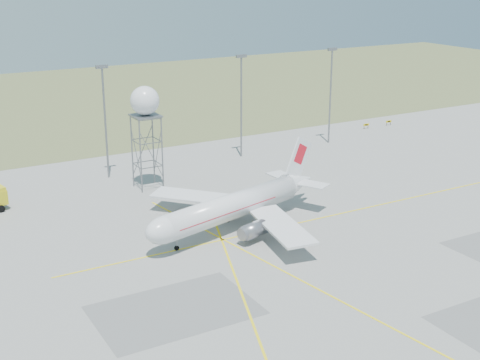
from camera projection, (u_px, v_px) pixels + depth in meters
ground at (400, 324)px, 72.49m from camera, size 400.00×400.00×0.00m
grass_strip at (55, 102)px, 188.01m from camera, size 400.00×120.00×0.03m
mast_b at (105, 113)px, 118.49m from camera, size 2.20×0.50×20.50m
mast_c at (241, 98)px, 131.73m from camera, size 2.20×0.50×20.50m
mast_d at (331, 88)px, 142.13m from camera, size 2.20×0.50×20.50m
taxi_sign_near at (366, 125)px, 157.91m from camera, size 1.60×0.17×1.20m
taxi_sign_far at (389, 122)px, 161.22m from camera, size 1.60×0.17×1.20m
airliner_main at (234, 206)px, 97.46m from camera, size 33.11×31.45×11.41m
radar_tower at (146, 132)px, 113.50m from camera, size 4.93×4.93×17.86m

